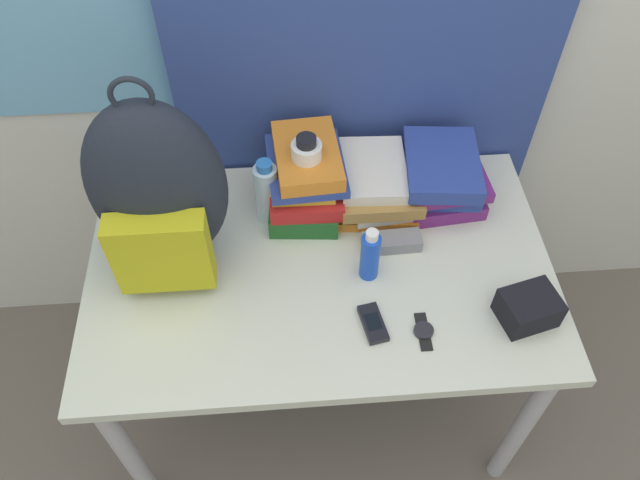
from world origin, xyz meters
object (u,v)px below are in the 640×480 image
object	(u,v)px
backpack	(158,193)
sports_bottle	(307,178)
book_stack_center	(376,184)
water_bottle	(267,192)
sunglasses_case	(392,242)
sunscreen_bottle	(370,255)
book_stack_right	(442,176)
book_stack_left	(305,179)
camera_pouch	(528,308)
wristwatch	(424,331)
cell_phone	(373,323)

from	to	relation	value
backpack	sports_bottle	distance (m)	0.38
book_stack_center	water_bottle	xyz separation A→B (m)	(-0.29, -0.04, 0.03)
sports_bottle	sunglasses_case	xyz separation A→B (m)	(0.21, -0.14, -0.11)
sunscreen_bottle	book_stack_right	bearing A→B (deg)	48.28
book_stack_left	sports_bottle	bearing A→B (deg)	-81.82
sports_bottle	camera_pouch	bearing A→B (deg)	-37.45
sunscreen_bottle	wristwatch	size ratio (longest dim) A/B	1.60
backpack	cell_phone	distance (m)	0.58
sports_bottle	sunscreen_bottle	xyz separation A→B (m)	(0.14, -0.22, -0.05)
book_stack_left	water_bottle	distance (m)	0.11
book_stack_left	water_bottle	size ratio (longest dim) A/B	1.39
water_bottle	wristwatch	size ratio (longest dim) A/B	1.95
sports_bottle	wristwatch	xyz separation A→B (m)	(0.24, -0.40, -0.12)
sports_bottle	wristwatch	size ratio (longest dim) A/B	2.57
sports_bottle	sunglasses_case	size ratio (longest dim) A/B	1.71
water_bottle	wristwatch	xyz separation A→B (m)	(0.35, -0.38, -0.09)
book_stack_right	sports_bottle	world-z (taller)	sports_bottle
wristwatch	book_stack_left	bearing A→B (deg)	120.26
book_stack_right	water_bottle	size ratio (longest dim) A/B	1.39
water_bottle	sunglasses_case	size ratio (longest dim) A/B	1.30
sunscreen_bottle	camera_pouch	distance (m)	0.39
cell_phone	camera_pouch	size ratio (longest dim) A/B	0.74
sunglasses_case	camera_pouch	bearing A→B (deg)	-39.52
book_stack_right	wristwatch	world-z (taller)	book_stack_right
cell_phone	sports_bottle	bearing A→B (deg)	109.13
book_stack_center	camera_pouch	size ratio (longest dim) A/B	1.79
water_bottle	sunglasses_case	world-z (taller)	water_bottle
book_stack_left	camera_pouch	bearing A→B (deg)	-39.09
book_stack_center	book_stack_right	distance (m)	0.18
camera_pouch	cell_phone	bearing A→B (deg)	179.40
sunglasses_case	sports_bottle	bearing A→B (deg)	145.61
cell_phone	wristwatch	bearing A→B (deg)	-13.29
sports_bottle	book_stack_right	bearing A→B (deg)	4.66
water_bottle	cell_phone	xyz separation A→B (m)	(0.23, -0.36, -0.08)
book_stack_right	cell_phone	distance (m)	0.47
sunscreen_bottle	sunglasses_case	xyz separation A→B (m)	(0.07, 0.08, -0.06)
book_stack_right	sunglasses_case	bearing A→B (deg)	-132.36
book_stack_left	book_stack_right	xyz separation A→B (m)	(0.36, 0.00, -0.02)
book_stack_right	camera_pouch	distance (m)	0.43
water_bottle	sports_bottle	distance (m)	0.11
sports_bottle	sunglasses_case	world-z (taller)	sports_bottle
backpack	book_stack_right	xyz separation A→B (m)	(0.70, 0.16, -0.16)
water_bottle	sunscreen_bottle	world-z (taller)	water_bottle
book_stack_left	sunscreen_bottle	distance (m)	0.29
sunscreen_bottle	camera_pouch	size ratio (longest dim) A/B	1.09
wristwatch	sports_bottle	bearing A→B (deg)	121.46
backpack	water_bottle	size ratio (longest dim) A/B	2.74
water_bottle	sunscreen_bottle	bearing A→B (deg)	-40.85
water_bottle	camera_pouch	distance (m)	0.70
cell_phone	camera_pouch	bearing A→B (deg)	-0.60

